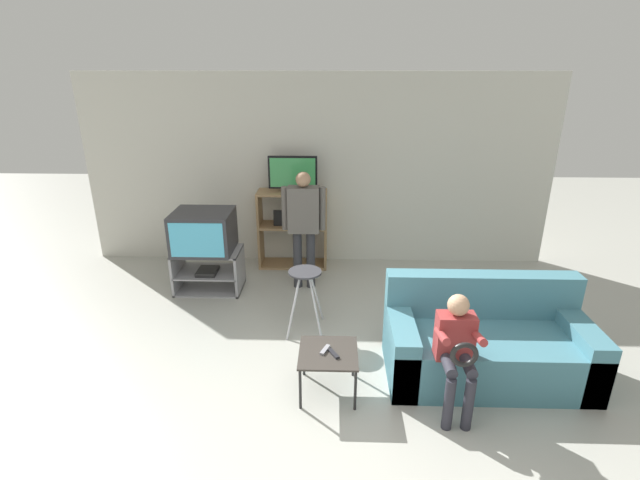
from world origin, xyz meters
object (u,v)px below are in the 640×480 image
at_px(folding_stool, 305,283).
at_px(snack_table, 328,356).
at_px(remote_control_white, 325,350).
at_px(remote_control_black, 334,354).
at_px(person_standing_adult, 304,220).
at_px(tv_stand, 209,270).
at_px(television_main, 203,232).
at_px(media_shelf, 293,228).
at_px(television_flat, 293,175).
at_px(couch, 486,344).
at_px(person_seated_child, 457,346).

relative_size(folding_stool, snack_table, 1.38).
xyz_separation_m(folding_stool, remote_control_white, (0.23, -0.99, -0.14)).
distance_m(folding_stool, snack_table, 1.06).
height_order(remote_control_black, remote_control_white, same).
xyz_separation_m(folding_stool, person_standing_adult, (-0.08, 1.02, 0.35)).
distance_m(tv_stand, remote_control_white, 2.43).
height_order(television_main, folding_stool, television_main).
bearing_deg(folding_stool, snack_table, -75.69).
bearing_deg(television_main, media_shelf, 37.45).
height_order(tv_stand, snack_table, tv_stand).
xyz_separation_m(media_shelf, person_standing_adult, (0.20, -0.68, 0.35)).
bearing_deg(tv_stand, snack_table, -51.63).
bearing_deg(snack_table, tv_stand, 128.37).
relative_size(snack_table, remote_control_white, 3.45).
height_order(television_main, television_flat, television_flat).
height_order(tv_stand, media_shelf, media_shelf).
distance_m(snack_table, person_standing_adult, 2.13).
bearing_deg(television_main, person_standing_adult, 4.78).
height_order(media_shelf, couch, media_shelf).
distance_m(media_shelf, couch, 3.11).
xyz_separation_m(folding_stool, couch, (1.68, -0.70, -0.25)).
relative_size(television_main, person_standing_adult, 0.47).
relative_size(television_flat, couch, 0.37).
bearing_deg(person_standing_adult, couch, -44.51).
distance_m(tv_stand, person_standing_adult, 1.36).
bearing_deg(folding_stool, television_flat, 98.69).
xyz_separation_m(tv_stand, remote_control_white, (1.50, -1.91, 0.15)).
bearing_deg(remote_control_white, person_seated_child, 11.63).
distance_m(television_main, folding_stool, 1.60).
distance_m(tv_stand, media_shelf, 1.29).
bearing_deg(folding_stool, media_shelf, 99.28).
xyz_separation_m(person_standing_adult, person_seated_child, (1.34, -2.22, -0.29)).
bearing_deg(person_seated_child, remote_control_black, 170.93).
bearing_deg(television_flat, person_standing_adult, -74.79).
relative_size(remote_control_black, person_seated_child, 0.14).
bearing_deg(tv_stand, remote_control_black, -51.36).
height_order(media_shelf, person_standing_adult, person_standing_adult).
xyz_separation_m(television_main, person_standing_adult, (1.22, 0.10, 0.13)).
bearing_deg(folding_stool, tv_stand, 144.10).
bearing_deg(tv_stand, remote_control_white, -51.91).
distance_m(folding_stool, person_standing_adult, 1.08).
bearing_deg(media_shelf, television_main, -142.55).
height_order(media_shelf, remote_control_white, media_shelf).
height_order(person_standing_adult, person_seated_child, person_standing_adult).
relative_size(folding_stool, person_standing_adult, 0.46).
relative_size(television_main, person_seated_child, 0.70).
bearing_deg(television_flat, remote_control_black, -78.43).
bearing_deg(person_standing_adult, person_seated_child, -58.88).
bearing_deg(media_shelf, couch, -50.83).
bearing_deg(person_seated_child, person_standing_adult, 121.12).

